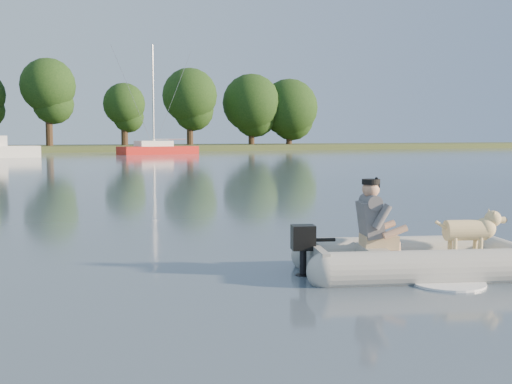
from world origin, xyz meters
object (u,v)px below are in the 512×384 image
motorboat (0,143)px  dog (465,234)px  dinghy (422,230)px  man (372,217)px  sailboat (158,149)px

motorboat → dog: bearing=-93.2°
dog → dinghy: bearing=-175.4°
dog → motorboat: size_ratio=0.14×
dog → man: bearing=-180.0°
motorboat → sailboat: (12.83, 3.47, -0.66)m
dinghy → man: 0.62m
dinghy → man: (-0.56, 0.23, 0.17)m
dinghy → dog: size_ratio=5.29×
sailboat → dog: bearing=-113.0°
man → dog: size_ratio=1.16×
sailboat → dinghy: bearing=-113.7°
dog → motorboat: (-3.02, 44.68, 0.63)m
motorboat → man: bearing=-94.6°
dinghy → dog: (0.54, -0.13, -0.06)m
dog → sailboat: 49.14m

